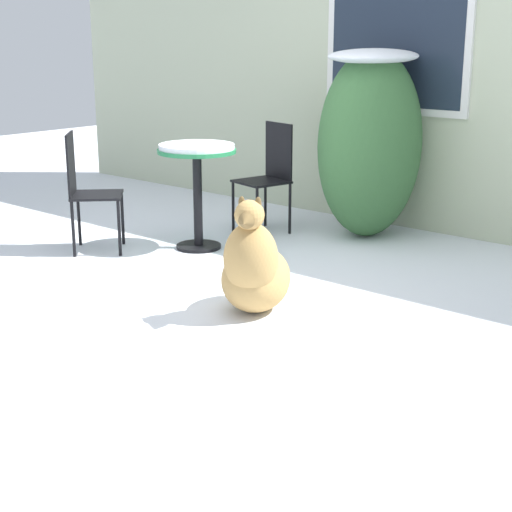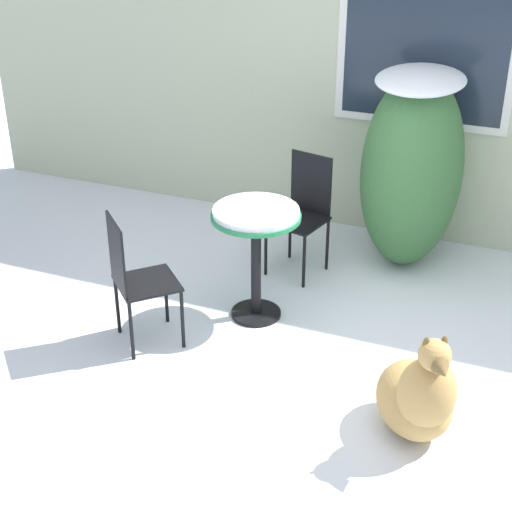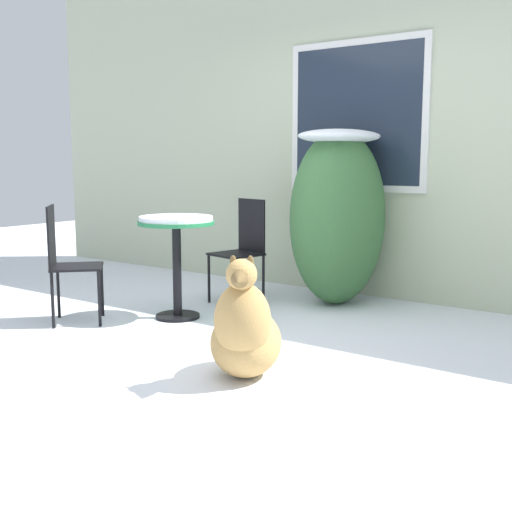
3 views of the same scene
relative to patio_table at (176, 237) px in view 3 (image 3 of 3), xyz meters
name	(u,v)px [view 3 (image 3 of 3)]	position (x,y,z in m)	size (l,w,h in m)	color
ground_plane	(203,349)	(0.71, -0.53, -0.65)	(16.00, 16.00, 0.00)	white
house_wall	(359,115)	(0.71, 1.67, 0.99)	(8.00, 0.10, 3.29)	#B2BC9E
shrub_left	(338,213)	(0.78, 1.20, 0.14)	(0.75, 1.02, 1.50)	#386638
patio_table	(176,237)	(0.00, 0.00, 0.00)	(0.59, 0.59, 0.81)	black
patio_chair_near_table	(242,246)	(0.07, 0.76, -0.16)	(0.45, 0.45, 0.90)	black
patio_chair_far_side	(67,259)	(-0.58, -0.60, -0.16)	(0.53, 0.53, 0.90)	black
dog	(245,333)	(1.28, -0.83, -0.39)	(0.62, 0.69, 0.73)	tan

